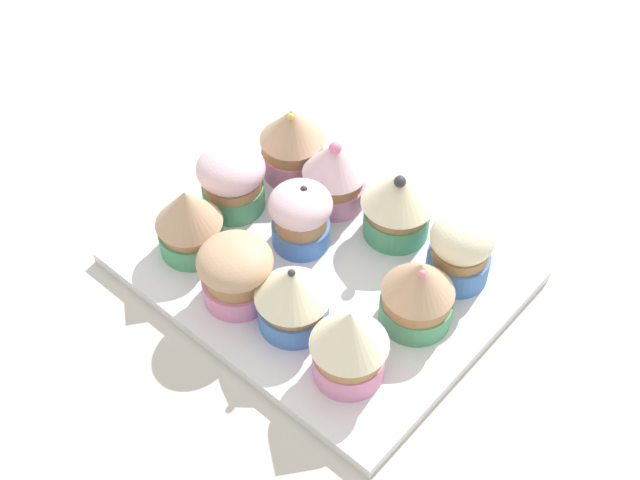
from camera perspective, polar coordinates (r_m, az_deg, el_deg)
name	(u,v)px	position (r cm, az deg, el deg)	size (l,w,h in cm)	color
ground_plane	(320,281)	(78.95, 0.00, -2.74)	(180.00, 180.00, 3.00)	beige
baking_tray	(320,266)	(77.33, 0.00, -1.77)	(32.24, 25.55, 1.20)	silver
cupcake_0	(189,220)	(76.14, -8.70, 1.29)	(6.00, 6.00, 7.16)	#4C9E6B
cupcake_1	(236,271)	(72.37, -5.60, -2.09)	(6.46, 6.46, 6.18)	pink
cupcake_2	(293,296)	(70.02, -1.82, -3.72)	(6.36, 6.36, 7.06)	#477AC6
cupcake_3	(349,342)	(66.63, 1.96, -6.81)	(6.29, 6.29, 7.86)	pink
cupcake_4	(232,179)	(79.59, -5.87, 4.06)	(6.35, 6.35, 6.68)	#4C9E6B
cupcake_5	(301,216)	(76.03, -1.29, 1.63)	(5.72, 5.72, 6.73)	#477AC6
cupcake_6	(418,292)	(70.69, 6.51, -3.45)	(6.12, 6.12, 7.26)	#4C9E6B
cupcake_7	(292,141)	(82.35, -1.85, 6.56)	(6.25, 6.25, 7.82)	pink
cupcake_8	(335,172)	(79.38, 0.99, 4.54)	(6.08, 6.08, 7.74)	pink
cupcake_9	(398,202)	(76.80, 5.20, 2.51)	(6.73, 6.73, 7.67)	#4C9E6B
cupcake_10	(460,249)	(74.23, 9.30, -0.60)	(5.53, 5.53, 6.97)	#477AC6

